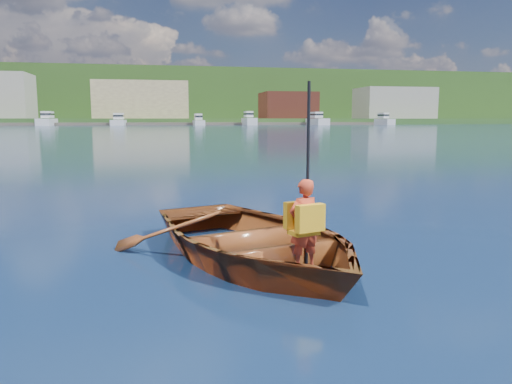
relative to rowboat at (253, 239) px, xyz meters
The scene contains 8 objects.
ground 1.06m from the rowboat, 163.63° to the left, with size 600.00×600.00×0.00m.
rowboat is the anchor object (origin of this frame).
child_paddler 0.98m from the rowboat, 62.24° to the right, with size 0.43×0.43×2.08m.
shoreline 237.11m from the rowboat, 90.24° to the left, with size 400.00×140.00×22.00m.
dock 148.70m from the rowboat, 85.76° to the left, with size 159.93×14.23×0.80m.
waterfront_buildings 165.69m from the rowboat, 93.02° to the left, with size 202.00×16.00×14.00m.
marina_yachts 143.66m from the rowboat, 91.49° to the left, with size 142.37×13.62×4.42m.
hillside_trees 246.94m from the rowboat, 74.45° to the left, with size 316.97×87.18×24.62m.
Camera 1 is at (-0.16, -6.31, 1.76)m, focal length 35.00 mm.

